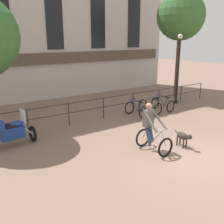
% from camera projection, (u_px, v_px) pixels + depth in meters
% --- Properties ---
extents(ground_plane, '(60.00, 60.00, 0.00)m').
position_uv_depth(ground_plane, '(187.00, 155.00, 8.92)').
color(ground_plane, '#846656').
extents(canal_railing, '(15.05, 0.05, 1.05)m').
position_uv_depth(canal_railing, '(104.00, 104.00, 12.83)').
color(canal_railing, '#2D2B28').
rests_on(canal_railing, ground_plane).
extents(building_facade, '(18.00, 0.72, 11.62)m').
position_uv_depth(building_facade, '(51.00, 5.00, 16.01)').
color(building_facade, beige).
rests_on(building_facade, ground_plane).
extents(cyclist_with_bike, '(0.71, 1.19, 1.70)m').
position_uv_depth(cyclist_with_bike, '(151.00, 130.00, 9.14)').
color(cyclist_with_bike, black).
rests_on(cyclist_with_bike, ground_plane).
extents(dog, '(0.27, 0.89, 0.59)m').
position_uv_depth(dog, '(183.00, 137.00, 9.49)').
color(dog, '#332D28').
rests_on(dog, ground_plane).
extents(parked_motorcycle, '(1.67, 0.73, 1.35)m').
position_uv_depth(parked_motorcycle, '(12.00, 132.00, 9.51)').
color(parked_motorcycle, black).
rests_on(parked_motorcycle, ground_plane).
extents(parked_bicycle_near_lamp, '(0.73, 1.15, 0.86)m').
position_uv_depth(parked_bicycle_near_lamp, '(137.00, 109.00, 13.27)').
color(parked_bicycle_near_lamp, black).
rests_on(parked_bicycle_near_lamp, ground_plane).
extents(parked_bicycle_mid_left, '(0.78, 1.18, 0.86)m').
position_uv_depth(parked_bicycle_mid_left, '(150.00, 107.00, 13.78)').
color(parked_bicycle_mid_left, black).
rests_on(parked_bicycle_mid_left, ground_plane).
extents(parked_bicycle_mid_right, '(0.80, 1.19, 0.86)m').
position_uv_depth(parked_bicycle_mid_right, '(163.00, 104.00, 14.29)').
color(parked_bicycle_mid_right, black).
rests_on(parked_bicycle_mid_right, ground_plane).
extents(street_lamp, '(0.28, 0.28, 4.06)m').
position_uv_depth(street_lamp, '(178.00, 65.00, 15.37)').
color(street_lamp, black).
rests_on(street_lamp, ground_plane).
extents(tree_canalside_right, '(2.95, 2.95, 6.62)m').
position_uv_depth(tree_canalside_right, '(181.00, 16.00, 16.05)').
color(tree_canalside_right, brown).
rests_on(tree_canalside_right, ground_plane).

